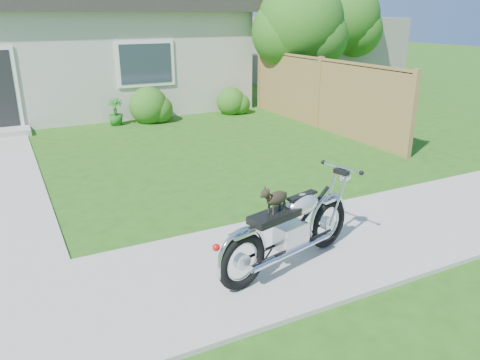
{
  "coord_description": "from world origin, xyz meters",
  "views": [
    {
      "loc": [
        -1.38,
        -4.5,
        2.96
      ],
      "look_at": [
        1.45,
        1.0,
        0.75
      ],
      "focal_mm": 35.0,
      "sensor_mm": 36.0,
      "label": 1
    }
  ],
  "objects_px": {
    "house": "(39,40)",
    "tree_far": "(346,21)",
    "fence": "(320,93)",
    "motorcycle_with_dog": "(292,228)",
    "tree_near": "(305,26)",
    "potted_plant_right": "(115,112)"
  },
  "relations": [
    {
      "from": "house",
      "to": "tree_far",
      "type": "relative_size",
      "value": 3.01
    },
    {
      "from": "fence",
      "to": "tree_far",
      "type": "xyz_separation_m",
      "value": [
        4.38,
        4.44,
        1.75
      ]
    },
    {
      "from": "house",
      "to": "fence",
      "type": "xyz_separation_m",
      "value": [
        6.3,
        -6.24,
        -1.22
      ]
    },
    {
      "from": "tree_far",
      "to": "motorcycle_with_dog",
      "type": "bearing_deg",
      "value": -131.31
    },
    {
      "from": "tree_near",
      "to": "potted_plant_right",
      "type": "height_order",
      "value": "tree_near"
    },
    {
      "from": "house",
      "to": "potted_plant_right",
      "type": "xyz_separation_m",
      "value": [
        1.42,
        -3.44,
        -1.79
      ]
    },
    {
      "from": "fence",
      "to": "tree_far",
      "type": "relative_size",
      "value": 1.58
    },
    {
      "from": "motorcycle_with_dog",
      "to": "tree_near",
      "type": "bearing_deg",
      "value": 40.42
    },
    {
      "from": "potted_plant_right",
      "to": "motorcycle_with_dog",
      "type": "distance_m",
      "value": 8.81
    },
    {
      "from": "tree_far",
      "to": "potted_plant_right",
      "type": "bearing_deg",
      "value": -169.96
    },
    {
      "from": "house",
      "to": "potted_plant_right",
      "type": "bearing_deg",
      "value": -67.57
    },
    {
      "from": "fence",
      "to": "tree_near",
      "type": "bearing_deg",
      "value": 66.51
    },
    {
      "from": "motorcycle_with_dog",
      "to": "potted_plant_right",
      "type": "bearing_deg",
      "value": 75.96
    },
    {
      "from": "tree_near",
      "to": "tree_far",
      "type": "height_order",
      "value": "tree_far"
    },
    {
      "from": "fence",
      "to": "motorcycle_with_dog",
      "type": "distance_m",
      "value": 7.71
    },
    {
      "from": "fence",
      "to": "tree_near",
      "type": "distance_m",
      "value": 2.9
    },
    {
      "from": "potted_plant_right",
      "to": "house",
      "type": "bearing_deg",
      "value": 112.43
    },
    {
      "from": "potted_plant_right",
      "to": "motorcycle_with_dog",
      "type": "relative_size",
      "value": 0.34
    },
    {
      "from": "tree_near",
      "to": "motorcycle_with_dog",
      "type": "height_order",
      "value": "tree_near"
    },
    {
      "from": "tree_near",
      "to": "potted_plant_right",
      "type": "bearing_deg",
      "value": 174.09
    },
    {
      "from": "house",
      "to": "fence",
      "type": "relative_size",
      "value": 1.9
    },
    {
      "from": "house",
      "to": "tree_near",
      "type": "xyz_separation_m",
      "value": [
        7.26,
        -4.05,
        0.43
      ]
    }
  ]
}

